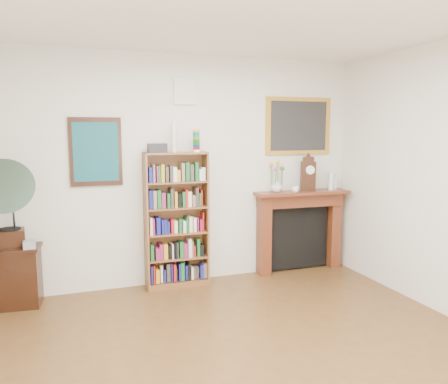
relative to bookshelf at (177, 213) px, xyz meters
name	(u,v)px	position (x,y,z in m)	size (l,w,h in m)	color
room	(275,202)	(0.15, -2.34, 0.49)	(4.51, 5.01, 2.81)	#513218
teal_poster	(96,152)	(-0.90, 0.13, 0.74)	(0.58, 0.04, 0.78)	black
small_picture	(185,92)	(0.15, 0.13, 1.44)	(0.26, 0.04, 0.30)	white
gilt_painting	(298,126)	(1.70, 0.13, 1.04)	(0.95, 0.04, 0.75)	gold
bookshelf	(177,213)	(0.00, 0.00, 0.00)	(0.76, 0.28, 1.88)	brown
side_cabinet	(18,277)	(-1.77, -0.04, -0.58)	(0.48, 0.35, 0.66)	black
fireplace	(299,224)	(1.70, 0.06, -0.27)	(1.31, 0.36, 1.09)	#522913
gramophone	(5,199)	(-1.82, -0.14, 0.29)	(0.64, 0.78, 0.95)	black
cd_stack	(29,245)	(-1.62, -0.16, -0.21)	(0.12, 0.12, 0.08)	silver
mantel_clock	(308,175)	(1.79, 0.01, 0.40)	(0.22, 0.17, 0.45)	black
flower_vase	(277,186)	(1.35, 0.04, 0.26)	(0.15, 0.15, 0.16)	silver
teacup	(295,189)	(1.57, -0.06, 0.22)	(0.10, 0.10, 0.08)	white
bottle_left	(331,181)	(2.14, -0.02, 0.30)	(0.07, 0.07, 0.24)	silver
bottle_right	(335,182)	(2.22, 0.02, 0.28)	(0.06, 0.06, 0.20)	silver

